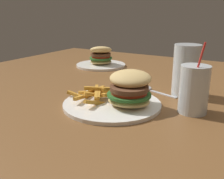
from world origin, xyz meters
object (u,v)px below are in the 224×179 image
(meal_plate_near, at_px, (120,96))
(spoon, at_px, (147,88))
(beer_glass, at_px, (186,71))
(juice_glass, at_px, (194,92))
(meal_plate_far, at_px, (101,60))

(meal_plate_near, distance_m, spoon, 0.18)
(beer_glass, bearing_deg, juice_glass, -66.01)
(spoon, distance_m, meal_plate_far, 0.41)
(juice_glass, bearing_deg, spoon, 146.24)
(meal_plate_near, distance_m, juice_glass, 0.19)
(meal_plate_near, relative_size, beer_glass, 1.76)
(meal_plate_near, xyz_separation_m, spoon, (0.00, 0.18, -0.03))
(meal_plate_near, bearing_deg, juice_glass, 19.17)
(juice_glass, height_order, meal_plate_far, juice_glass)
(beer_glass, relative_size, meal_plate_far, 0.69)
(juice_glass, relative_size, spoon, 1.25)
(meal_plate_far, bearing_deg, spoon, -34.86)
(spoon, relative_size, meal_plate_far, 0.65)
(meal_plate_near, relative_size, juice_glass, 1.50)
(juice_glass, relative_size, meal_plate_far, 0.81)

